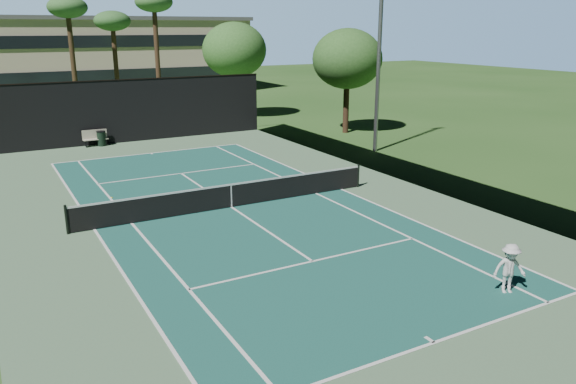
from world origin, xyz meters
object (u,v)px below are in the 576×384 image
player (510,269)px  tennis_ball_b (173,194)px  tennis_ball_c (262,190)px  park_bench (95,137)px  tennis_ball_d (112,198)px  tennis_net (231,195)px  trash_bin (101,138)px

player → tennis_ball_b: (-5.19, 13.82, -0.69)m
tennis_ball_b → tennis_ball_c: bearing=-18.7°
tennis_ball_c → park_bench: size_ratio=0.04×
tennis_ball_b → tennis_ball_d: tennis_ball_d is taller
tennis_ball_b → tennis_ball_d: bearing=162.7°
tennis_ball_d → tennis_net: bearing=-42.7°
tennis_net → tennis_ball_b: 3.36m
tennis_ball_b → player: bearing=-69.4°
tennis_net → park_bench: bearing=98.8°
tennis_ball_b → park_bench: bearing=94.0°
tennis_ball_c → tennis_net: bearing=-143.2°
tennis_ball_b → trash_bin: trash_bin is taller
tennis_ball_c → trash_bin: size_ratio=0.06×
tennis_ball_b → park_bench: park_bench is taller
tennis_ball_d → trash_bin: 11.99m
player → tennis_ball_d: 16.53m
player → tennis_ball_c: 12.65m
tennis_net → player: size_ratio=8.91×
tennis_ball_c → player: bearing=-83.5°
tennis_ball_b → tennis_ball_c: 3.97m
tennis_ball_b → park_bench: size_ratio=0.04×
tennis_ball_b → trash_bin: 12.62m
tennis_ball_c → tennis_ball_d: 6.60m
tennis_ball_b → tennis_ball_c: (3.76, -1.27, -0.00)m
tennis_ball_d → park_bench: 12.09m
player → trash_bin: size_ratio=1.53×
tennis_net → trash_bin: bearing=97.6°
tennis_net → player: (3.66, -10.88, 0.17)m
player → tennis_ball_b: player is taller
tennis_ball_b → park_bench: (-0.89, 12.75, 0.51)m
trash_bin → tennis_ball_c: bearing=-72.8°
tennis_ball_d → park_bench: (1.63, 11.97, 0.51)m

